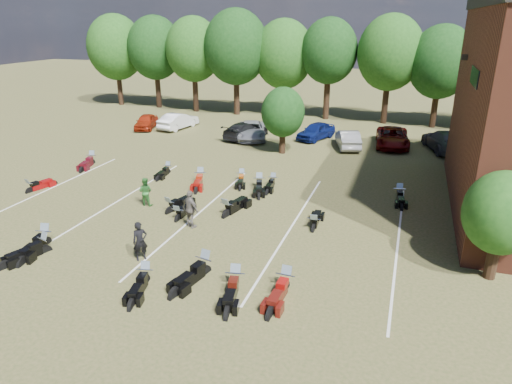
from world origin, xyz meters
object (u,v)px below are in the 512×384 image
at_px(car_0, 146,122).
at_px(motorcycle_14, 92,164).
at_px(car_4, 316,131).
at_px(person_green, 145,192).
at_px(motorcycle_7, 31,192).
at_px(motorcycle_3, 204,274).
at_px(person_grey, 191,209).
at_px(person_black, 140,241).

bearing_deg(car_0, motorcycle_14, -94.20).
xyz_separation_m(car_0, car_4, (15.59, 1.15, 0.05)).
xyz_separation_m(person_green, motorcycle_7, (-7.49, -0.48, -0.78)).
bearing_deg(motorcycle_14, motorcycle_3, -53.04).
bearing_deg(person_grey, motorcycle_7, 18.32).
bearing_deg(motorcycle_14, car_0, 87.43).
relative_size(motorcycle_3, motorcycle_7, 1.20).
bearing_deg(car_0, person_green, -74.70).
xyz_separation_m(person_black, person_green, (-3.02, 5.30, -0.06)).
height_order(car_4, person_green, person_green).
relative_size(person_black, motorcycle_7, 0.81).
height_order(car_0, motorcycle_3, car_0).
height_order(person_green, motorcycle_3, person_green).
relative_size(car_0, motorcycle_7, 1.83).
relative_size(person_black, person_green, 1.08).
relative_size(car_4, person_grey, 2.17).
bearing_deg(motorcycle_14, person_grey, -46.85).
bearing_deg(motorcycle_3, motorcycle_7, 171.20).
bearing_deg(motorcycle_14, car_4, 27.53).
height_order(person_green, motorcycle_14, person_green).
relative_size(person_green, motorcycle_14, 0.66).
xyz_separation_m(person_green, motorcycle_14, (-7.58, 5.30, -0.78)).
distance_m(car_4, person_grey, 19.18).
distance_m(person_black, motorcycle_3, 3.13).
bearing_deg(motorcycle_3, car_4, 102.45).
xyz_separation_m(person_black, person_grey, (0.56, 3.54, 0.10)).
bearing_deg(motorcycle_14, motorcycle_7, -103.57).
xyz_separation_m(person_black, motorcycle_3, (3.00, -0.22, -0.85)).
distance_m(car_4, motorcycle_14, 17.92).
height_order(car_4, person_grey, person_grey).
xyz_separation_m(motorcycle_3, motorcycle_14, (-13.60, 10.83, 0.00)).
bearing_deg(person_green, motorcycle_7, -1.17).
relative_size(person_grey, motorcycle_14, 0.80).
xyz_separation_m(person_black, motorcycle_14, (-10.60, 10.60, -0.85)).
bearing_deg(person_green, person_black, 114.86).
relative_size(person_grey, motorcycle_7, 0.91).
height_order(car_4, motorcycle_3, car_4).
relative_size(motorcycle_7, motorcycle_14, 0.88).
bearing_deg(car_4, motorcycle_3, -68.13).
xyz_separation_m(car_0, person_black, (12.89, -21.45, 0.20)).
height_order(car_4, person_black, person_black).
bearing_deg(car_0, motorcycle_3, -69.89).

